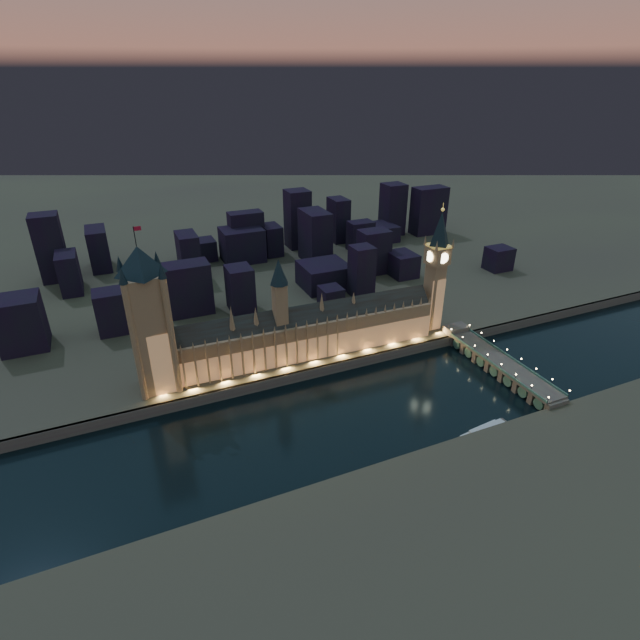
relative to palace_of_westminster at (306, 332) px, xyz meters
name	(u,v)px	position (x,y,z in m)	size (l,w,h in m)	color
ground_plane	(346,407)	(3.46, -61.75, -26.37)	(2000.00, 2000.00, 0.00)	black
north_bank	(194,213)	(3.46, 458.25, -22.37)	(2000.00, 960.00, 8.00)	#423C33
embankment_wall	(321,371)	(3.46, -20.75, -22.37)	(2000.00, 2.50, 8.00)	#544043
palace_of_westminster	(306,332)	(0.00, 0.00, 0.00)	(202.00, 25.41, 78.00)	#947551
victoria_tower	(148,313)	(-106.54, 0.17, 36.38)	(31.68, 31.68, 110.79)	#947551
elizabeth_tower	(437,261)	(111.46, 0.17, 39.10)	(18.00, 18.00, 103.31)	#947551
westminster_bridge	(496,363)	(125.03, -65.19, -20.38)	(19.05, 113.00, 15.90)	#544043
river_boat	(485,431)	(69.66, -119.75, -24.81)	(41.95, 13.76, 4.50)	#544043
city_backdrop	(274,247)	(38.05, 184.86, 4.18)	(490.77, 215.63, 67.38)	black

